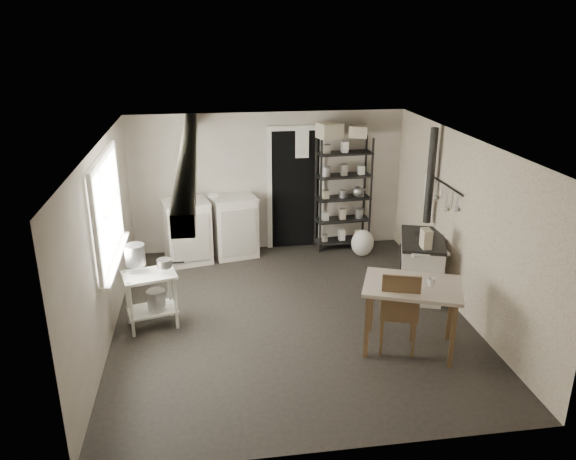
{
  "coord_description": "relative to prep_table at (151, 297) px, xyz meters",
  "views": [
    {
      "loc": [
        -1.0,
        -6.44,
        3.59
      ],
      "look_at": [
        0.0,
        0.3,
        1.1
      ],
      "focal_mm": 35.0,
      "sensor_mm": 36.0,
      "label": 1
    }
  ],
  "objects": [
    {
      "name": "storage_box_a",
      "position": [
        2.73,
        2.23,
        1.61
      ],
      "size": [
        0.42,
        0.39,
        0.24
      ],
      "primitive_type": "cube",
      "rotation": [
        0.0,
        0.0,
        0.26
      ],
      "color": "beige",
      "rests_on": "shelf_rack"
    },
    {
      "name": "prep_table",
      "position": [
        0.0,
        0.0,
        0.0
      ],
      "size": [
        0.72,
        0.59,
        0.72
      ],
      "primitive_type": null,
      "rotation": [
        0.0,
        0.0,
        0.25
      ],
      "color": "silver",
      "rests_on": "ground"
    },
    {
      "name": "oats_box",
      "position": [
        3.59,
        0.1,
        0.61
      ],
      "size": [
        0.13,
        0.2,
        0.29
      ],
      "primitive_type": "cube",
      "rotation": [
        0.0,
        0.0,
        -0.06
      ],
      "color": "beige",
      "rests_on": "side_ledge"
    },
    {
      "name": "stockpot",
      "position": [
        -0.16,
        0.1,
        0.54
      ],
      "size": [
        0.29,
        0.29,
        0.26
      ],
      "primitive_type": "cylinder",
      "rotation": [
        0.0,
        0.0,
        0.18
      ],
      "color": "#BABABC",
      "rests_on": "prep_table"
    },
    {
      "name": "flour_sack",
      "position": [
        3.25,
        1.85,
        -0.16
      ],
      "size": [
        0.47,
        0.44,
        0.45
      ],
      "primitive_type": "ellipsoid",
      "rotation": [
        0.0,
        0.0,
        0.44
      ],
      "color": "silver",
      "rests_on": "ground"
    },
    {
      "name": "stove",
      "position": [
        3.69,
        0.44,
        0.04
      ],
      "size": [
        0.88,
        1.16,
        0.81
      ],
      "primitive_type": null,
      "rotation": [
        0.0,
        0.0,
        -0.33
      ],
      "color": "silver",
      "rests_on": "ground"
    },
    {
      "name": "mixing_bowl",
      "position": [
        0.84,
        2.15,
        0.55
      ],
      "size": [
        0.32,
        0.32,
        0.06
      ],
      "primitive_type": "imported",
      "rotation": [
        0.0,
        0.0,
        0.3
      ],
      "color": "white",
      "rests_on": "base_cabinets"
    },
    {
      "name": "work_table",
      "position": [
        3.02,
        -0.97,
        -0.02
      ],
      "size": [
        1.29,
        1.11,
        0.83
      ],
      "primitive_type": null,
      "rotation": [
        0.0,
        0.0,
        -0.37
      ],
      "color": "beige",
      "rests_on": "ground"
    },
    {
      "name": "floor",
      "position": [
        1.77,
        -0.02,
        -0.4
      ],
      "size": [
        5.0,
        5.0,
        0.0
      ],
      "primitive_type": "plane",
      "color": "black",
      "rests_on": "ground"
    },
    {
      "name": "counter_cup",
      "position": [
        0.45,
        2.03,
        0.57
      ],
      "size": [
        0.16,
        0.16,
        0.1
      ],
      "primitive_type": "imported",
      "rotation": [
        0.0,
        0.0,
        -0.35
      ],
      "color": "white",
      "rests_on": "base_cabinets"
    },
    {
      "name": "wallpaper_panel",
      "position": [
        4.01,
        -0.02,
        0.75
      ],
      "size": [
        0.01,
        5.0,
        2.3
      ],
      "primitive_type": null,
      "color": "beige",
      "rests_on": "wall_right"
    },
    {
      "name": "table_cup",
      "position": [
        3.2,
        -1.04,
        0.41
      ],
      "size": [
        0.11,
        0.11,
        0.09
      ],
      "primitive_type": "imported",
      "rotation": [
        0.0,
        0.0,
        0.09
      ],
      "color": "white",
      "rests_on": "work_table"
    },
    {
      "name": "bucket",
      "position": [
        0.07,
        -0.05,
        -0.02
      ],
      "size": [
        0.29,
        0.29,
        0.25
      ],
      "primitive_type": "cylinder",
      "rotation": [
        0.0,
        0.0,
        0.35
      ],
      "color": "#BABABC",
      "rests_on": "prep_table"
    },
    {
      "name": "wall_front",
      "position": [
        1.77,
        -2.52,
        0.75
      ],
      "size": [
        4.5,
        0.02,
        2.3
      ],
      "primitive_type": "cube",
      "color": "#B3A999",
      "rests_on": "ground"
    },
    {
      "name": "side_ledge",
      "position": [
        3.62,
        0.07,
        0.03
      ],
      "size": [
        0.51,
        0.28,
        0.79
      ],
      "primitive_type": null,
      "rotation": [
        0.0,
        0.0,
        0.0
      ],
      "color": "silver",
      "rests_on": "ground"
    },
    {
      "name": "base_cabinets",
      "position": [
        0.78,
        2.16,
        0.06
      ],
      "size": [
        1.64,
        0.97,
        1.01
      ],
      "primitive_type": null,
      "rotation": [
        0.0,
        0.0,
        0.22
      ],
      "color": "silver",
      "rests_on": "ground"
    },
    {
      "name": "wall_left",
      "position": [
        -0.48,
        -0.02,
        0.75
      ],
      "size": [
        0.02,
        5.0,
        2.3
      ],
      "primitive_type": "cube",
      "color": "#B3A999",
      "rests_on": "ground"
    },
    {
      "name": "shelf_jar",
      "position": [
        2.65,
        2.29,
        0.97
      ],
      "size": [
        0.1,
        0.1,
        0.2
      ],
      "primitive_type": "imported",
      "rotation": [
        0.0,
        0.0,
        -0.12
      ],
      "color": "white",
      "rests_on": "shelf_rack"
    },
    {
      "name": "wall_right",
      "position": [
        4.02,
        -0.02,
        0.75
      ],
      "size": [
        0.02,
        5.0,
        2.3
      ],
      "primitive_type": "cube",
      "color": "#B3A999",
      "rests_on": "ground"
    },
    {
      "name": "window",
      "position": [
        -0.45,
        0.18,
        1.1
      ],
      "size": [
        0.12,
        1.76,
        1.28
      ],
      "primitive_type": null,
      "color": "silver",
      "rests_on": "wall_left"
    },
    {
      "name": "storage_box_b",
      "position": [
        3.2,
        2.26,
        1.59
      ],
      "size": [
        0.36,
        0.35,
        0.19
      ],
      "primitive_type": "cube",
      "rotation": [
        0.0,
        0.0,
        -0.32
      ],
      "color": "beige",
      "rests_on": "shelf_rack"
    },
    {
      "name": "chair",
      "position": [
        2.88,
        -0.95,
        0.08
      ],
      "size": [
        0.54,
        0.55,
        1.03
      ],
      "primitive_type": null,
      "rotation": [
        0.0,
        0.0,
        -0.31
      ],
      "color": "brown",
      "rests_on": "ground"
    },
    {
      "name": "floor_crock",
      "position": [
        3.23,
        -0.17,
        -0.33
      ],
      "size": [
        0.14,
        0.14,
        0.14
      ],
      "primitive_type": "cylinder",
      "rotation": [
        0.0,
        0.0,
        0.37
      ],
      "color": "white",
      "rests_on": "ground"
    },
    {
      "name": "stovepipe",
      "position": [
        3.89,
        0.84,
        1.19
      ],
      "size": [
        0.11,
        0.11,
        1.4
      ],
      "primitive_type": null,
      "rotation": [
        0.0,
        0.0,
        0.05
      ],
      "color": "black",
      "rests_on": "stove"
    },
    {
      "name": "saucepan",
      "position": [
        0.2,
        0.0,
        0.45
      ],
      "size": [
        0.21,
        0.21,
        0.1
      ],
      "primitive_type": "cylinder",
      "rotation": [
        0.0,
        0.0,
        0.2
      ],
      "color": "#BABABC",
      "rests_on": "prep_table"
    },
    {
      "name": "shelf_rack",
      "position": [
        3.0,
        2.28,
        0.55
      ],
      "size": [
        0.92,
        0.41,
        1.9
      ],
      "primitive_type": null,
      "rotation": [
        0.0,
        0.0,
        0.07
      ],
      "color": "black",
      "rests_on": "ground"
    },
    {
      "name": "wall_back",
      "position": [
        1.77,
        2.48,
        0.75
      ],
      "size": [
        4.5,
        0.02,
        2.3
      ],
      "primitive_type": "cube",
      "color": "#B3A999",
      "rests_on": "ground"
    },
    {
      "name": "utensil_rail",
      "position": [
        3.96,
        0.58,
        1.15
      ],
      "size": [
        0.06,
        1.2,
        0.44
      ],
      "primitive_type": null,
      "color": "#BABABC",
      "rests_on": "wall_right"
    },
    {
      "name": "ceiling",
      "position": [
        1.77,
        -0.02,
        1.9
      ],
      "size": [
        5.0,
        5.0,
        0.0
      ],
      "primitive_type": "plane",
      "rotation": [
        3.14,
        0.0,
        0.0
      ],
      "color": "white",
      "rests_on": "wall_back"
    },
    {
      "name": "doorway",
      "position": [
        2.22,
        2.45,
        0.6
      ],
      "size": [
        0.96,
        0.1,
        2.08
      ],
      "primitive_type": null,
      "color": "silver",
      "rests_on": "ground"
    },
    {
      "name": "ceiling_beam",
      "position": [
        0.57,
        -0.02,
        1.8
      ],
      "size": [
        0.18,
        5.0,
        0.18
      ],
      "primitive_type": null,
      "color": "silver",
      "rests_on": "ceiling"
    }
  ]
}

